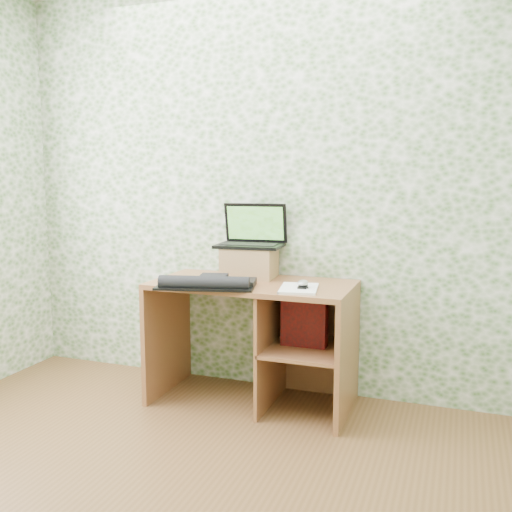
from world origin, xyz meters
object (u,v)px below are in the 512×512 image
at_px(desk, 266,326).
at_px(riser, 250,262).
at_px(laptop, 252,236).
at_px(notepad, 299,289).
at_px(keyboard, 209,283).

relative_size(desk, riser, 3.78).
height_order(laptop, notepad, laptop).
bearing_deg(keyboard, notepad, -1.37).
distance_m(riser, laptop, 0.16).
bearing_deg(laptop, desk, -51.61).
relative_size(laptop, notepad, 1.45).
xyz_separation_m(riser, notepad, (0.40, -0.27, -0.09)).
distance_m(desk, riser, 0.41).
relative_size(keyboard, notepad, 1.94).
distance_m(desk, notepad, 0.40).
bearing_deg(desk, riser, 142.27).
height_order(desk, notepad, notepad).
relative_size(desk, keyboard, 2.12).
bearing_deg(riser, desk, -37.73).
bearing_deg(notepad, desk, 138.02).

